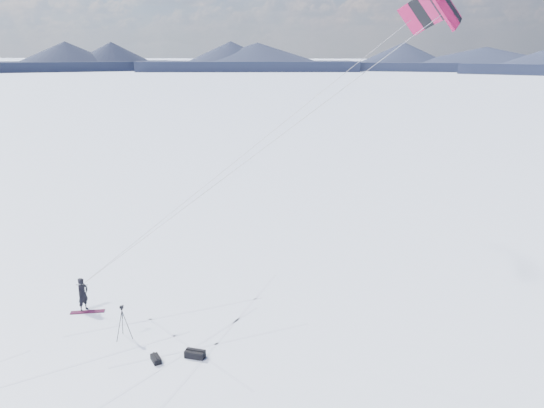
% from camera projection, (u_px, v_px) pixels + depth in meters
% --- Properties ---
extents(ground, '(1800.00, 1800.00, 0.00)m').
position_uv_depth(ground, '(100.00, 349.00, 21.94)').
color(ground, white).
extents(horizon_hills, '(704.00, 704.42, 10.70)m').
position_uv_depth(horizon_hills, '(89.00, 241.00, 20.62)').
color(horizon_hills, black).
rests_on(horizon_hills, ground).
extents(snow_tracks, '(17.62, 14.39, 0.01)m').
position_uv_depth(snow_tracks, '(83.00, 356.00, 21.38)').
color(snow_tracks, silver).
rests_on(snow_tracks, ground).
extents(snowkiter, '(0.55, 0.68, 1.64)m').
position_uv_depth(snowkiter, '(85.00, 310.00, 25.21)').
color(snowkiter, black).
rests_on(snowkiter, ground).
extents(snowboard, '(1.57, 0.72, 0.04)m').
position_uv_depth(snowboard, '(88.00, 312.00, 25.00)').
color(snowboard, maroon).
rests_on(snowboard, ground).
extents(tripod, '(0.61, 0.70, 1.53)m').
position_uv_depth(tripod, '(123.00, 318.00, 22.47)').
color(tripod, black).
rests_on(tripod, ground).
extents(gear_bag_a, '(0.84, 0.47, 0.36)m').
position_uv_depth(gear_bag_a, '(195.00, 354.00, 21.27)').
color(gear_bag_a, black).
rests_on(gear_bag_a, ground).
extents(gear_bag_b, '(0.61, 0.67, 0.28)m').
position_uv_depth(gear_bag_b, '(156.00, 359.00, 20.99)').
color(gear_bag_b, black).
rests_on(gear_bag_b, ground).
extents(power_kite, '(16.53, 5.67, 13.05)m').
position_uv_depth(power_kite, '(433.00, 11.00, 21.41)').
color(power_kite, '#BA144A').
rests_on(power_kite, ground).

